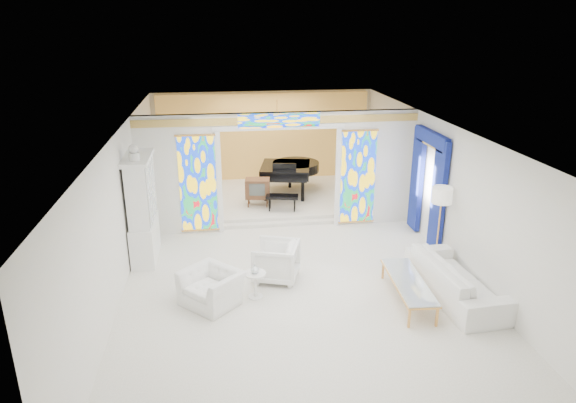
{
  "coord_description": "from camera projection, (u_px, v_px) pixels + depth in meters",
  "views": [
    {
      "loc": [
        -1.51,
        -10.35,
        5.11
      ],
      "look_at": [
        -0.02,
        0.2,
        1.33
      ],
      "focal_mm": 32.0,
      "sensor_mm": 36.0,
      "label": 1
    }
  ],
  "objects": [
    {
      "name": "stained_glass_right",
      "position": [
        358.0,
        177.0,
        13.16
      ],
      "size": [
        0.9,
        0.04,
        2.4
      ],
      "primitive_type": "cube",
      "color": "gold",
      "rests_on": "partition_wall"
    },
    {
      "name": "wall_front",
      "position": [
        371.0,
        379.0,
        5.46
      ],
      "size": [
        7.0,
        0.02,
        3.0
      ],
      "primitive_type": "cube",
      "color": "silver",
      "rests_on": "floor"
    },
    {
      "name": "coffee_table",
      "position": [
        408.0,
        282.0,
        9.77
      ],
      "size": [
        0.73,
        1.99,
        0.44
      ],
      "rotation": [
        0.0,
        0.0,
        -0.06
      ],
      "color": "silver",
      "rests_on": "floor"
    },
    {
      "name": "sofa",
      "position": [
        456.0,
        279.0,
        9.94
      ],
      "size": [
        1.17,
        2.61,
        0.75
      ],
      "primitive_type": "imported",
      "rotation": [
        0.0,
        0.0,
        1.64
      ],
      "color": "white",
      "rests_on": "floor"
    },
    {
      "name": "wall_back",
      "position": [
        264.0,
        138.0,
        16.67
      ],
      "size": [
        7.0,
        0.02,
        3.0
      ],
      "primitive_type": "cube",
      "color": "silver",
      "rests_on": "floor"
    },
    {
      "name": "alcove_platform",
      "position": [
        271.0,
        198.0,
        15.36
      ],
      "size": [
        6.8,
        3.8,
        0.18
      ],
      "primitive_type": "cube",
      "color": "white",
      "rests_on": "floor"
    },
    {
      "name": "gold_curtain_back",
      "position": [
        264.0,
        139.0,
        16.55
      ],
      "size": [
        6.7,
        0.1,
        2.9
      ],
      "primitive_type": "cube",
      "color": "gold",
      "rests_on": "wall_back"
    },
    {
      "name": "partition_wall",
      "position": [
        279.0,
        166.0,
        12.88
      ],
      "size": [
        7.0,
        0.22,
        3.0
      ],
      "color": "silver",
      "rests_on": "floor"
    },
    {
      "name": "wall_left",
      "position": [
        123.0,
        205.0,
        10.6
      ],
      "size": [
        0.02,
        12.0,
        3.0
      ],
      "primitive_type": "cube",
      "color": "silver",
      "rests_on": "floor"
    },
    {
      "name": "vase",
      "position": [
        255.0,
        269.0,
        9.81
      ],
      "size": [
        0.2,
        0.2,
        0.17
      ],
      "primitive_type": "imported",
      "rotation": [
        0.0,
        0.0,
        0.22
      ],
      "color": "white",
      "rests_on": "side_table"
    },
    {
      "name": "grand_piano",
      "position": [
        290.0,
        169.0,
        15.31
      ],
      "size": [
        2.03,
        2.79,
        1.08
      ],
      "rotation": [
        0.0,
        0.0,
        -0.2
      ],
      "color": "black",
      "rests_on": "alcove_platform"
    },
    {
      "name": "ceiling",
      "position": [
        291.0,
        129.0,
        10.56
      ],
      "size": [
        7.0,
        12.0,
        0.02
      ],
      "primitive_type": "cube",
      "color": "white",
      "rests_on": "wall_back"
    },
    {
      "name": "china_cabinet",
      "position": [
        142.0,
        209.0,
        11.31
      ],
      "size": [
        0.56,
        1.46,
        2.72
      ],
      "color": "white",
      "rests_on": "floor"
    },
    {
      "name": "floor",
      "position": [
        290.0,
        260.0,
        11.57
      ],
      "size": [
        12.0,
        12.0,
        0.0
      ],
      "primitive_type": "plane",
      "color": "white",
      "rests_on": "ground"
    },
    {
      "name": "stained_glass_left",
      "position": [
        198.0,
        184.0,
        12.63
      ],
      "size": [
        0.9,
        0.04,
        2.4
      ],
      "primitive_type": "cube",
      "color": "gold",
      "rests_on": "partition_wall"
    },
    {
      "name": "blue_drapes",
      "position": [
        428.0,
        178.0,
        12.14
      ],
      "size": [
        0.14,
        1.85,
        2.65
      ],
      "color": "navy",
      "rests_on": "wall_right"
    },
    {
      "name": "tv_console",
      "position": [
        258.0,
        188.0,
        14.28
      ],
      "size": [
        0.72,
        0.54,
        0.78
      ],
      "rotation": [
        0.0,
        0.0,
        -0.14
      ],
      "color": "#54331E",
      "rests_on": "alcove_platform"
    },
    {
      "name": "side_table",
      "position": [
        255.0,
        281.0,
        9.9
      ],
      "size": [
        0.49,
        0.49,
        0.53
      ],
      "rotation": [
        0.0,
        0.0,
        -0.17
      ],
      "color": "white",
      "rests_on": "floor"
    },
    {
      "name": "armchair_right",
      "position": [
        276.0,
        261.0,
        10.6
      ],
      "size": [
        1.12,
        1.1,
        0.81
      ],
      "primitive_type": "imported",
      "rotation": [
        0.0,
        0.0,
        -1.88
      ],
      "color": "white",
      "rests_on": "floor"
    },
    {
      "name": "floor_lamp",
      "position": [
        442.0,
        199.0,
        10.96
      ],
      "size": [
        0.56,
        0.56,
        1.76
      ],
      "rotation": [
        0.0,
        0.0,
        0.37
      ],
      "color": "#D9984B",
      "rests_on": "floor"
    },
    {
      "name": "armchair_left",
      "position": [
        211.0,
        288.0,
        9.69
      ],
      "size": [
        1.36,
        1.36,
        0.67
      ],
      "primitive_type": "imported",
      "rotation": [
        0.0,
        0.0,
        -0.79
      ],
      "color": "white",
      "rests_on": "floor"
    },
    {
      "name": "stained_glass_transom",
      "position": [
        279.0,
        120.0,
        12.39
      ],
      "size": [
        2.0,
        0.04,
        0.34
      ],
      "primitive_type": "cube",
      "color": "gold",
      "rests_on": "partition_wall"
    },
    {
      "name": "chandelier",
      "position": [
        277.0,
        116.0,
        14.47
      ],
      "size": [
        0.48,
        0.48,
        0.3
      ],
      "primitive_type": "cylinder",
      "color": "#D9984B",
      "rests_on": "ceiling"
    },
    {
      "name": "wall_right",
      "position": [
        444.0,
        190.0,
        11.53
      ],
      "size": [
        0.02,
        12.0,
        3.0
      ],
      "primitive_type": "cube",
      "color": "silver",
      "rests_on": "floor"
    }
  ]
}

